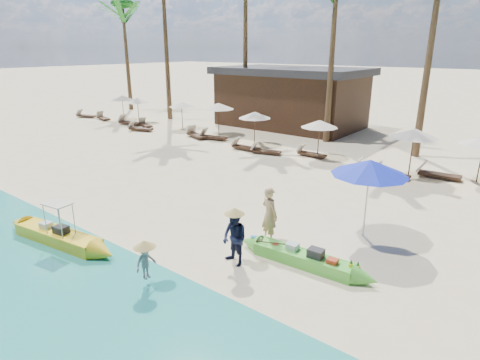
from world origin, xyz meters
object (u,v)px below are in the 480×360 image
Objects in this scene: green_canoe at (303,258)px; tourist at (269,215)px; yellow_canoe at (58,236)px; blue_umbrella at (370,167)px.

tourist is (-1.54, 0.61, 0.68)m from green_canoe.
yellow_canoe is at bearing 57.13° from tourist.
yellow_canoe is 2.97× the size of tourist.
blue_umbrella is at bearing 74.35° from green_canoe.
green_canoe is at bearing 176.28° from tourist.
yellow_canoe is at bearing -155.18° from green_canoe.
blue_umbrella is at bearing 33.09° from yellow_canoe.
tourist is at bearing 31.27° from yellow_canoe.
yellow_canoe is at bearing -138.97° from blue_umbrella.
yellow_canoe is 6.47m from tourist.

